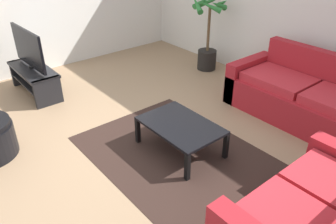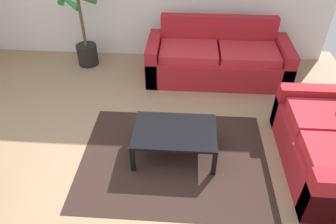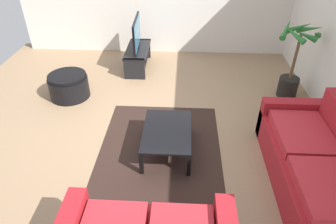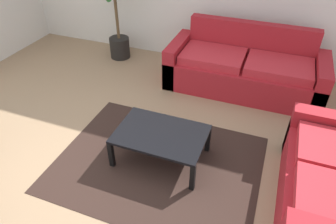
# 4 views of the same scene
# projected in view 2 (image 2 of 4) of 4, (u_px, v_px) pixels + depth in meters

# --- Properties ---
(ground_plane) EXTENTS (6.60, 6.60, 0.00)m
(ground_plane) POSITION_uv_depth(u_px,v_px,m) (125.00, 181.00, 3.50)
(ground_plane) COLOR #937556
(couch_main) EXTENTS (2.21, 0.90, 0.90)m
(couch_main) POSITION_uv_depth(u_px,v_px,m) (217.00, 60.00, 5.05)
(couch_main) COLOR maroon
(couch_main) RESTS_ON ground
(couch_loveseat) EXTENTS (0.90, 1.59, 0.90)m
(couch_loveseat) POSITION_uv_depth(u_px,v_px,m) (332.00, 147.00, 3.50)
(couch_loveseat) COLOR maroon
(couch_loveseat) RESTS_ON ground
(coffee_table) EXTENTS (0.96, 0.65, 0.36)m
(coffee_table) POSITION_uv_depth(u_px,v_px,m) (175.00, 133.00, 3.64)
(coffee_table) COLOR black
(coffee_table) RESTS_ON ground
(area_rug) EXTENTS (2.20, 1.70, 0.01)m
(area_rug) POSITION_uv_depth(u_px,v_px,m) (174.00, 158.00, 3.76)
(area_rug) COLOR black
(area_rug) RESTS_ON ground
(potted_palm) EXTENTS (0.68, 0.72, 1.33)m
(potted_palm) POSITION_uv_depth(u_px,v_px,m) (84.00, 33.00, 5.21)
(potted_palm) COLOR black
(potted_palm) RESTS_ON ground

